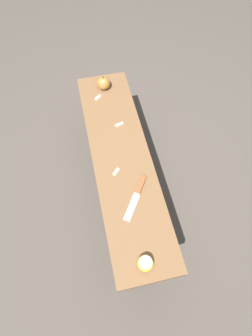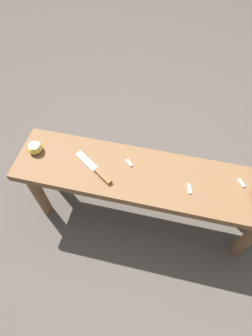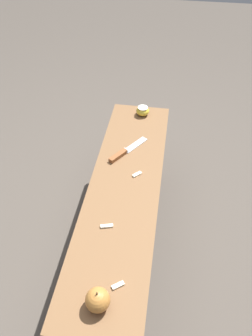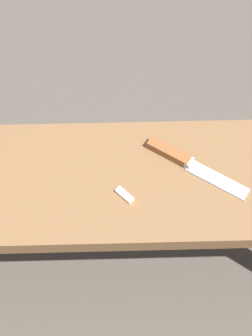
# 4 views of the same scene
# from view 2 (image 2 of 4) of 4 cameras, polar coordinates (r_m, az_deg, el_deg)

# --- Properties ---
(ground_plane) EXTENTS (8.00, 8.00, 0.00)m
(ground_plane) POSITION_cam_2_polar(r_m,az_deg,el_deg) (1.62, 3.08, -10.18)
(ground_plane) COLOR #4C443D
(wooden_bench) EXTENTS (1.24, 0.30, 0.46)m
(wooden_bench) POSITION_cam_2_polar(r_m,az_deg,el_deg) (1.29, 3.83, -3.44)
(wooden_bench) COLOR brown
(wooden_bench) RESTS_ON ground_plane
(knife) EXTENTS (0.22, 0.16, 0.02)m
(knife) POSITION_cam_2_polar(r_m,az_deg,el_deg) (1.22, -6.07, -0.79)
(knife) COLOR #B7BABF
(knife) RESTS_ON wooden_bench
(apple_cut) EXTENTS (0.07, 0.07, 0.05)m
(apple_cut) POSITION_cam_2_polar(r_m,az_deg,el_deg) (1.34, -19.16, 4.11)
(apple_cut) COLOR gold
(apple_cut) RESTS_ON wooden_bench
(apple_slice_near_knife) EXTENTS (0.04, 0.04, 0.01)m
(apple_slice_near_knife) POSITION_cam_2_polar(r_m,az_deg,el_deg) (1.24, 0.72, 1.12)
(apple_slice_near_knife) COLOR white
(apple_slice_near_knife) RESTS_ON wooden_bench
(apple_slice_center) EXTENTS (0.03, 0.05, 0.01)m
(apple_slice_center) POSITION_cam_2_polar(r_m,az_deg,el_deg) (1.20, 13.63, -4.42)
(apple_slice_center) COLOR white
(apple_slice_center) RESTS_ON wooden_bench
(apple_slice_near_bowl) EXTENTS (0.04, 0.04, 0.01)m
(apple_slice_near_bowl) POSITION_cam_2_polar(r_m,az_deg,el_deg) (1.29, 23.82, -3.00)
(apple_slice_near_bowl) COLOR white
(apple_slice_near_bowl) RESTS_ON wooden_bench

